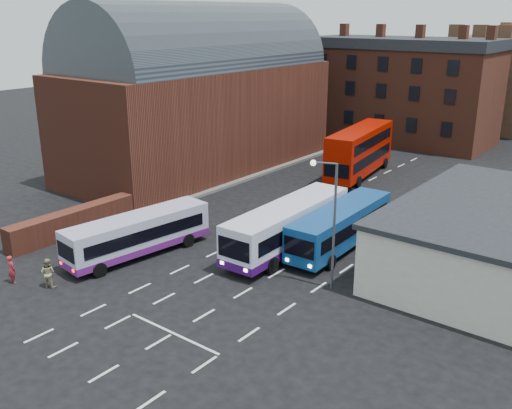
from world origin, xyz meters
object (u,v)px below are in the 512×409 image
Objects in this scene: bus_blue at (341,225)px; street_lamp at (330,214)px; bus_red_double at (360,151)px; pedestrian_red at (12,269)px; bus_white_inbound at (288,224)px; bus_white_outbound at (138,232)px; pedestrian_beige at (48,273)px.

bus_blue is 6.63m from street_lamp.
street_lamp is at bearing 105.75° from bus_red_double.
bus_white_inbound is at bearing -122.71° from pedestrian_red.
street_lamp reaches higher than bus_blue.
bus_white_outbound is 9.73m from bus_white_inbound.
bus_white_outbound is 0.97× the size of bus_blue.
bus_white_inbound is 3.50m from bus_blue.
bus_red_double reaches higher than bus_white_outbound.
pedestrian_beige is at bearing -142.28° from street_lamp.
bus_blue is at bearing 50.67° from bus_white_outbound.
bus_white_inbound reaches higher than bus_white_outbound.
street_lamp is at bearing -167.25° from pedestrian_beige.
bus_white_outbound is at bearing 41.93° from bus_white_inbound.
bus_white_inbound is 1.54× the size of street_lamp.
bus_blue is at bearing 106.06° from bus_red_double.
street_lamp is 4.25× the size of pedestrian_beige.
bus_red_double reaches higher than bus_blue.
pedestrian_red is 2.36m from pedestrian_beige.
bus_red_double is 1.59× the size of street_lamp.
bus_blue is at bearing -124.89° from pedestrian_red.
street_lamp is 16.33m from pedestrian_beige.
pedestrian_beige is at bearing 76.86° from bus_red_double.
bus_white_inbound is 19.66m from bus_red_double.
bus_white_inbound is 15.03m from pedestrian_beige.
pedestrian_red is at bearing 50.95° from bus_blue.
bus_blue is at bearing -148.84° from pedestrian_beige.
bus_white_outbound is at bearing -163.69° from street_lamp.
pedestrian_red is at bearing -103.01° from bus_white_outbound.
pedestrian_beige is (-10.24, -15.26, -0.79)m from bus_blue.
bus_red_double is 6.75× the size of pedestrian_beige.
bus_white_outbound is 5.76× the size of pedestrian_beige.
bus_blue is 1.40× the size of street_lamp.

